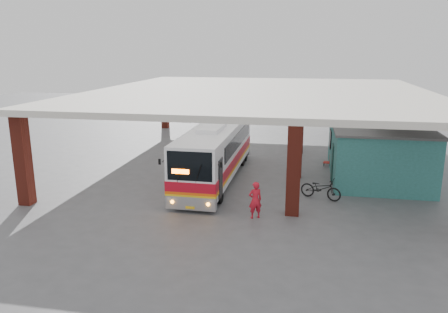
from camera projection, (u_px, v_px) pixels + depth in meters
name	position (u px, v px, depth m)	size (l,w,h in m)	color
ground	(237.00, 190.00, 23.00)	(90.00, 90.00, 0.00)	#515154
brick_columns	(273.00, 133.00, 26.98)	(20.10, 21.60, 4.35)	maroon
canopy_roof	(261.00, 92.00, 28.02)	(21.00, 23.00, 0.30)	silver
shop_building	(376.00, 150.00, 25.08)	(5.20, 8.20, 3.11)	#29685E
coach_bus	(216.00, 152.00, 24.43)	(2.42, 11.14, 3.24)	white
motorcycle	(321.00, 188.00, 21.46)	(0.72, 2.05, 1.08)	black
pedestrian	(255.00, 200.00, 18.96)	(0.60, 0.40, 1.65)	red
red_chair	(329.00, 160.00, 27.50)	(0.48, 0.48, 0.82)	red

